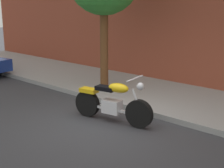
{
  "coord_description": "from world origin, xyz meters",
  "views": [
    {
      "loc": [
        5.07,
        -5.15,
        2.78
      ],
      "look_at": [
        0.02,
        0.34,
        0.93
      ],
      "focal_mm": 52.91,
      "sensor_mm": 36.0,
      "label": 1
    }
  ],
  "objects": [
    {
      "name": "ground_plane",
      "position": [
        0.0,
        0.0,
        0.0
      ],
      "size": [
        60.0,
        60.0,
        0.0
      ],
      "primitive_type": "plane",
      "color": "#38383D"
    },
    {
      "name": "sidewalk",
      "position": [
        0.0,
        2.78,
        0.07
      ],
      "size": [
        23.76,
        3.12,
        0.14
      ],
      "primitive_type": "cube",
      "color": "#979797",
      "rests_on": "ground"
    },
    {
      "name": "motorcycle",
      "position": [
        0.01,
        0.34,
        0.46
      ],
      "size": [
        2.1,
        0.72,
        1.15
      ],
      "color": "black",
      "rests_on": "ground"
    }
  ]
}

